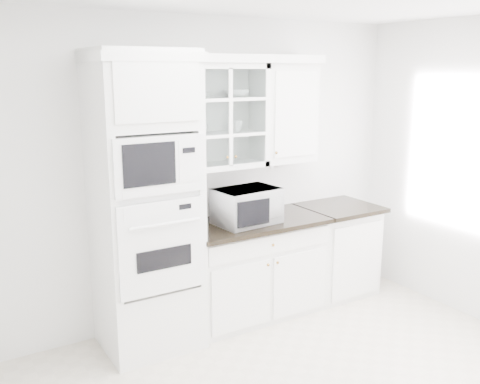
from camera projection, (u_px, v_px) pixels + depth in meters
room_shell at (299, 139)px, 3.65m from camera, size 4.00×3.50×2.70m
oven_column at (146, 205)px, 4.22m from camera, size 0.76×0.68×2.40m
base_cabinet_run at (253, 267)px, 4.93m from camera, size 1.32×0.67×0.92m
extra_base_cabinet at (336, 249)px, 5.44m from camera, size 0.72×0.67×0.92m
upper_cabinet_glass at (221, 116)px, 4.61m from camera, size 0.80×0.33×0.90m
upper_cabinet_solid at (284, 113)px, 4.95m from camera, size 0.55×0.33×0.90m
crown_molding at (211, 58)px, 4.43m from camera, size 2.14×0.38×0.07m
countertop_microwave at (246, 206)px, 4.69m from camera, size 0.58×0.50×0.31m
bowl_a at (198, 95)px, 4.47m from camera, size 0.25×0.25×0.05m
bowl_b at (236, 93)px, 4.65m from camera, size 0.28×0.28×0.07m
cup_a at (201, 129)px, 4.53m from camera, size 0.11×0.11×0.09m
cup_b at (237, 125)px, 4.73m from camera, size 0.11×0.11×0.10m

